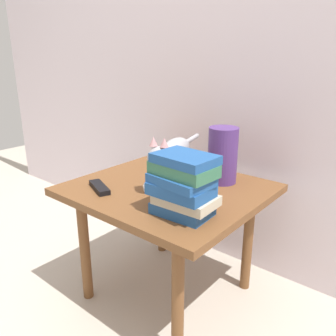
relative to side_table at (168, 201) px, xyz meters
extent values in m
plane|color=#B2A899|center=(0.00, 0.00, -0.45)|extent=(6.00, 6.00, 0.00)
cube|color=silver|center=(0.00, 0.46, 0.65)|extent=(4.00, 0.04, 2.20)
cube|color=brown|center=(0.00, 0.00, 0.05)|extent=(0.75, 0.68, 0.03)
cylinder|color=brown|center=(-0.25, -0.25, -0.21)|extent=(0.04, 0.04, 0.49)
cylinder|color=brown|center=(0.25, -0.25, -0.21)|extent=(0.04, 0.04, 0.49)
cylinder|color=brown|center=(-0.25, 0.25, -0.21)|extent=(0.04, 0.04, 0.49)
cylinder|color=brown|center=(0.25, 0.25, -0.21)|extent=(0.04, 0.04, 0.49)
cylinder|color=silver|center=(0.01, -0.02, 0.07)|extent=(0.19, 0.19, 0.01)
ellipsoid|color=#E0BC7A|center=(0.02, -0.03, 0.11)|extent=(0.10, 0.09, 0.05)
cylinder|color=#99999E|center=(0.04, -0.02, 0.12)|extent=(0.02, 0.02, 0.10)
cylinder|color=#99999E|center=(-0.02, -0.03, 0.12)|extent=(0.02, 0.02, 0.10)
cylinder|color=#99999E|center=(0.00, 0.14, 0.12)|extent=(0.02, 0.02, 0.10)
cylinder|color=#99999E|center=(-0.06, 0.12, 0.12)|extent=(0.02, 0.02, 0.10)
ellipsoid|color=#99999E|center=(-0.01, 0.06, 0.20)|extent=(0.16, 0.27, 0.11)
sphere|color=#99999E|center=(0.03, -0.09, 0.21)|extent=(0.09, 0.09, 0.09)
cone|color=tan|center=(0.05, -0.08, 0.28)|extent=(0.03, 0.03, 0.03)
cone|color=tan|center=(0.01, -0.09, 0.28)|extent=(0.03, 0.03, 0.03)
cylinder|color=#99999E|center=(-0.07, 0.25, 0.21)|extent=(0.06, 0.16, 0.02)
cube|color=#1E4C8C|center=(0.20, -0.17, 0.09)|extent=(0.20, 0.14, 0.04)
cube|color=#BCB299|center=(0.22, -0.16, 0.12)|extent=(0.21, 0.15, 0.03)
cube|color=#1E4C8C|center=(0.20, -0.18, 0.16)|extent=(0.21, 0.14, 0.04)
cube|color=#1E4C8C|center=(0.20, -0.18, 0.20)|extent=(0.21, 0.16, 0.03)
cube|color=#336B4C|center=(0.21, -0.17, 0.23)|extent=(0.22, 0.14, 0.04)
cube|color=#1E4C8C|center=(0.21, -0.17, 0.27)|extent=(0.20, 0.15, 0.03)
cylinder|color=#4C2D72|center=(0.14, 0.19, 0.18)|extent=(0.12, 0.12, 0.24)
cylinder|color=silver|center=(-0.06, 0.25, 0.11)|extent=(0.07, 0.07, 0.08)
cylinder|color=silver|center=(-0.06, 0.25, 0.09)|extent=(0.06, 0.06, 0.04)
cube|color=black|center=(-0.19, -0.20, 0.08)|extent=(0.16, 0.10, 0.02)
camera|label=1|loc=(0.85, -1.03, 0.59)|focal=37.05mm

